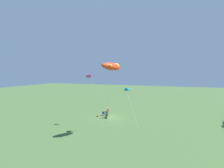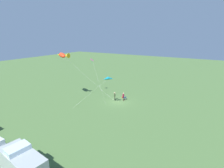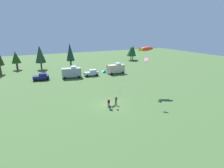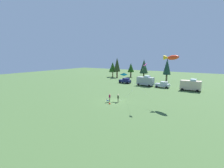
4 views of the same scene
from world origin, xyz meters
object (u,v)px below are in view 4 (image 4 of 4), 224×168
Objects in this scene: kite_diamond_rainbow at (144,67)px; person_spectator at (110,97)px; kite_large_fish at (171,58)px; backpack_on_grass at (110,104)px; car_silver_compact at (163,85)px; van_camper_beige at (191,85)px; person_kite_flyer at (118,98)px; folding_chair at (107,100)px; car_navy_hatch at (125,81)px; van_motorhome_grey at (145,81)px; kite_delta_teal at (124,74)px.

person_spectator is at bearing -177.70° from kite_diamond_rainbow.
kite_large_fish is at bearing 54.64° from kite_diamond_rainbow.
backpack_on_grass is 0.08× the size of car_silver_compact.
van_camper_beige reaches higher than person_spectator.
person_kite_flyer is 1.83m from person_spectator.
kite_diamond_rainbow is at bearing 16.00° from backpack_on_grass.
car_silver_compact is at bearing 42.89° from person_spectator.
folding_chair is 0.07× the size of kite_large_fish.
car_navy_hatch is 29.12m from kite_large_fish.
van_motorhome_grey is at bearing 59.41° from folding_chair.
van_camper_beige is 23.36m from kite_diamond_rainbow.
car_silver_compact is 8.00m from van_camper_beige.
car_silver_compact is at bearing 110.24° from kite_large_fish.
van_motorhome_grey is at bearing 60.23° from person_kite_flyer.
van_camper_beige is (13.81, -0.89, 0.00)m from van_motorhome_grey.
backpack_on_grass is (0.99, -1.57, -0.91)m from person_spectator.
kite_large_fish is (20.40, -19.01, 8.41)m from car_navy_hatch.
backpack_on_grass is 24.61m from car_silver_compact.
backpack_on_grass is (-0.74, -2.16, -0.91)m from person_kite_flyer.
car_navy_hatch is at bearing 125.14° from kite_diamond_rainbow.
car_navy_hatch is 0.77× the size of van_motorhome_grey.
car_silver_compact is (4.66, 23.58, 0.46)m from folding_chair.
kite_large_fish is at bearing -38.65° from car_navy_hatch.
kite_diamond_rainbow reaches higher than kite_delta_teal.
car_silver_compact is (3.61, 24.33, 0.84)m from backpack_on_grass.
car_silver_compact reaches higher than folding_chair.
van_motorhome_grey is 1.04× the size of van_camper_beige.
person_spectator is (0.06, 0.82, 0.53)m from folding_chair.
van_camper_beige is (21.90, -1.99, 0.69)m from car_navy_hatch.
kite_diamond_rainbow reaches higher than car_navy_hatch.
person_kite_flyer is at bearing -97.04° from car_silver_compact.
backpack_on_grass is 0.06× the size of van_camper_beige.
person_spectator is 23.22m from car_silver_compact.
backpack_on_grass is at bearing -91.50° from kite_delta_teal.
van_camper_beige is at bearing 27.92° from folding_chair.
kite_large_fish reaches higher than car_navy_hatch.
kite_delta_teal reaches higher than person_spectator.
van_motorhome_grey is 0.51× the size of kite_large_fish.
car_navy_hatch is 0.39× the size of kite_large_fish.
car_silver_compact is at bearing -1.89° from car_navy_hatch.
person_spectator is (-1.73, -0.59, 0.00)m from person_kite_flyer.
kite_diamond_rainbow is at bearing -33.38° from person_spectator.
kite_delta_teal is (1.14, 4.14, 4.66)m from person_spectator.
backpack_on_grass is at bearing -93.47° from person_spectator.
person_kite_flyer is at bearing -153.32° from kite_large_fish.
van_motorhome_grey is at bearing -3.44° from car_navy_hatch.
car_silver_compact is at bearing 45.37° from folding_chair.
car_navy_hatch is 30.09m from kite_diamond_rainbow.
kite_large_fish is 1.33× the size of kite_diamond_rainbow.
person_spectator is 5.44× the size of backpack_on_grass.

